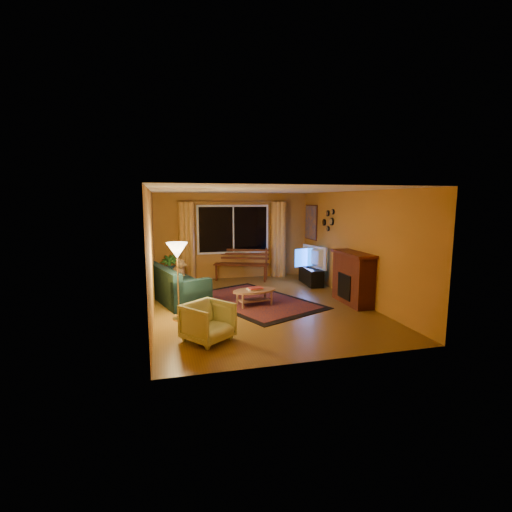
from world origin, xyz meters
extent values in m
cube|color=brown|center=(0.00, 0.00, -0.01)|extent=(4.50, 6.00, 0.02)
cube|color=white|center=(0.00, 0.00, 2.51)|extent=(4.50, 6.00, 0.02)
cube|color=#B6762A|center=(0.00, 3.01, 1.25)|extent=(4.50, 0.02, 2.50)
cube|color=#B6762A|center=(-2.26, 0.00, 1.25)|extent=(0.02, 6.00, 2.50)
cube|color=#B6762A|center=(2.26, 0.00, 1.25)|extent=(0.02, 6.00, 2.50)
cube|color=black|center=(0.00, 2.94, 1.45)|extent=(2.00, 0.02, 1.30)
cylinder|color=#BF8C3F|center=(0.00, 2.90, 2.25)|extent=(3.20, 0.03, 0.03)
cylinder|color=gold|center=(-1.35, 2.88, 1.12)|extent=(0.36, 0.36, 2.24)
cylinder|color=gold|center=(1.35, 2.88, 1.12)|extent=(0.36, 0.36, 2.24)
cube|color=#43180A|center=(0.16, 2.60, 0.23)|extent=(1.61, 1.01, 0.47)
imported|color=#235B1E|center=(-1.87, 2.37, 0.42)|extent=(0.60, 0.60, 0.84)
cube|color=black|center=(-1.73, 0.83, 0.40)|extent=(1.40, 2.16, 0.81)
imported|color=beige|center=(-1.36, -1.83, 0.35)|extent=(0.93, 0.92, 0.70)
cylinder|color=#BF8C3F|center=(-1.77, -0.59, 0.75)|extent=(0.32, 0.32, 1.50)
cube|color=maroon|center=(-0.03, 0.33, 0.01)|extent=(3.01, 3.58, 0.02)
cylinder|color=#A17258|center=(-0.12, -0.02, 0.18)|extent=(1.10, 1.10, 0.35)
cube|color=black|center=(1.91, 1.63, 0.23)|extent=(0.43, 1.11, 0.45)
imported|color=black|center=(1.91, 1.63, 0.76)|extent=(0.37, 1.06, 0.61)
cube|color=maroon|center=(2.05, -0.40, 0.55)|extent=(0.40, 1.20, 1.10)
cube|color=#C56D11|center=(2.22, 2.45, 1.65)|extent=(0.04, 0.76, 0.96)
camera|label=1|loc=(-2.06, -7.67, 2.29)|focal=26.00mm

